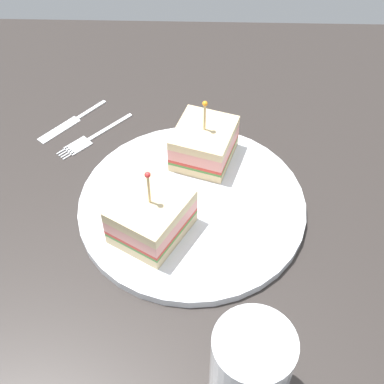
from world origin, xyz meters
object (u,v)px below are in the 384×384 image
at_px(plate, 192,205).
at_px(fork, 88,139).
at_px(sandwich_half_back, 151,217).
at_px(drink_glass, 250,371).
at_px(knife, 70,123).
at_px(sandwich_half_front, 204,143).

distance_m(plate, fork, 0.20).
xyz_separation_m(sandwich_half_back, drink_glass, (-0.11, 0.19, 0.01)).
bearing_deg(knife, fork, 132.76).
relative_size(sandwich_half_front, fork, 0.98).
distance_m(sandwich_half_back, knife, 0.25).
xyz_separation_m(fork, knife, (0.03, -0.04, 0.00)).
relative_size(fork, knife, 1.00).
bearing_deg(drink_glass, sandwich_half_front, -81.74).
relative_size(plate, sandwich_half_back, 2.56).
bearing_deg(plate, sandwich_half_back, 45.11).
bearing_deg(sandwich_half_back, fork, -57.94).
distance_m(plate, knife, 0.25).
relative_size(sandwich_half_back, drink_glass, 1.05).
bearing_deg(plate, knife, -40.58).
height_order(plate, drink_glass, drink_glass).
height_order(plate, fork, plate).
bearing_deg(plate, drink_glass, 104.29).
height_order(drink_glass, fork, drink_glass).
xyz_separation_m(plate, knife, (0.19, -0.16, -0.00)).
distance_m(fork, knife, 0.05).
distance_m(drink_glass, knife, 0.47).
xyz_separation_m(drink_glass, knife, (0.25, -0.40, -0.05)).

